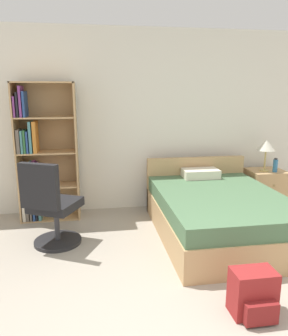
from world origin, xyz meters
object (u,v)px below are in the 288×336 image
object	(u,v)px
table_lamp	(266,146)
office_chair	(51,208)
bed	(217,212)
water_bottle	(275,165)
nightstand	(265,189)
bookshelf	(40,156)
backpack_red	(253,294)

from	to	relation	value
table_lamp	office_chair	bearing A→B (deg)	-164.93
bed	table_lamp	bearing A→B (deg)	37.02
water_bottle	nightstand	bearing A→B (deg)	118.91
bookshelf	table_lamp	size ratio (longest dim) A/B	3.96
table_lamp	water_bottle	xyz separation A→B (m)	(0.13, -0.07, -0.28)
office_chair	nightstand	world-z (taller)	office_chair
nightstand	backpack_red	bearing A→B (deg)	-120.52
bed	backpack_red	distance (m)	1.54
bed	table_lamp	distance (m)	1.43
bed	office_chair	world-z (taller)	office_chair
backpack_red	nightstand	bearing A→B (deg)	59.48
bookshelf	water_bottle	bearing A→B (deg)	-2.95
nightstand	water_bottle	bearing A→B (deg)	-61.09
table_lamp	backpack_red	xyz separation A→B (m)	(-1.30, -2.27, -0.78)
table_lamp	backpack_red	world-z (taller)	table_lamp
nightstand	water_bottle	distance (m)	0.41
water_bottle	bed	bearing A→B (deg)	-148.81
bookshelf	bed	bearing A→B (deg)	-21.37
nightstand	backpack_red	distance (m)	2.69
water_bottle	backpack_red	size ratio (longest dim) A/B	0.55
bookshelf	water_bottle	xyz separation A→B (m)	(3.33, -0.17, -0.21)
nightstand	office_chair	bearing A→B (deg)	-164.46
bookshelf	bed	xyz separation A→B (m)	(2.20, -0.86, -0.60)
office_chair	backpack_red	distance (m)	2.25
bed	nightstand	bearing A→B (deg)	36.88
bookshelf	nightstand	distance (m)	3.32
bookshelf	bed	distance (m)	2.43
table_lamp	water_bottle	distance (m)	0.31
backpack_red	table_lamp	bearing A→B (deg)	60.19
bookshelf	table_lamp	distance (m)	3.21
office_chair	bookshelf	bearing A→B (deg)	103.92
office_chair	nightstand	distance (m)	3.16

